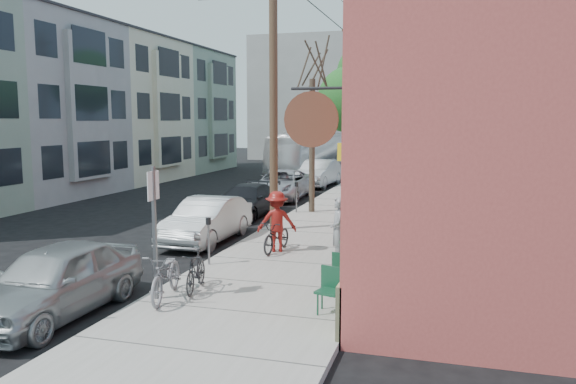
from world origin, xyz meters
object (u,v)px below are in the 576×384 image
(parking_meter_far, at_px, (296,192))
(parked_bike_b, at_px, (166,275))
(utility_pole_near, at_px, (272,74))
(car_1, at_px, (207,220))
(tree_leafy_far, at_px, (372,75))
(parked_bike_a, at_px, (196,271))
(sign_post, at_px, (154,220))
(patio_chair_b, at_px, (330,291))
(bus, at_px, (309,152))
(car_2, at_px, (246,201))
(car_3, at_px, (282,185))
(patron_green, at_px, (350,242))
(car_0, at_px, (55,280))
(patron_grey, at_px, (338,230))
(parking_meter_near, at_px, (209,233))
(cyclist, at_px, (277,221))
(car_4, at_px, (319,173))
(patio_chair_a, at_px, (340,275))
(tree_leafy_mid, at_px, (351,100))
(tree_bare, at_px, (312,146))

(parking_meter_far, relative_size, parked_bike_b, 0.65)
(utility_pole_near, height_order, car_1, utility_pole_near)
(tree_leafy_far, relative_size, parked_bike_a, 6.28)
(sign_post, distance_m, parked_bike_a, 1.55)
(patio_chair_b, distance_m, car_1, 7.88)
(parking_meter_far, height_order, parked_bike_b, parking_meter_far)
(bus, bearing_deg, parking_meter_far, -72.01)
(sign_post, distance_m, parking_meter_far, 11.59)
(sign_post, bearing_deg, patio_chair_b, 2.17)
(sign_post, height_order, car_2, sign_post)
(car_3, bearing_deg, patio_chair_b, -70.28)
(sign_post, bearing_deg, patron_green, 38.52)
(car_0, height_order, car_2, car_0)
(tree_leafy_far, xyz_separation_m, car_2, (-2.47, -18.75, -6.35))
(patron_grey, xyz_separation_m, parked_bike_b, (-2.91, -3.87, -0.38))
(sign_post, xyz_separation_m, patron_grey, (3.11, 3.95, -0.80))
(parking_meter_near, distance_m, cyclist, 2.29)
(utility_pole_near, xyz_separation_m, car_4, (-1.59, 13.95, -4.63))
(car_0, bearing_deg, patio_chair_b, 13.70)
(car_2, bearing_deg, parked_bike_a, -74.62)
(bus, bearing_deg, patron_grey, -68.78)
(patron_grey, xyz_separation_m, parked_bike_a, (-2.55, -3.21, -0.43))
(parking_meter_far, xyz_separation_m, parked_bike_a, (0.66, -10.81, -0.38))
(parked_bike_a, bearing_deg, sign_post, -137.18)
(sign_post, height_order, patio_chair_a, sign_post)
(patio_chair_b, xyz_separation_m, car_3, (-5.80, 16.04, 0.12))
(car_2, bearing_deg, tree_leafy_mid, 77.32)
(tree_leafy_mid, relative_size, parked_bike_b, 3.50)
(car_3, bearing_deg, tree_leafy_mid, 61.86)
(patron_grey, xyz_separation_m, car_3, (-5.22, 12.23, -0.32))
(cyclist, bearing_deg, patio_chair_a, 104.70)
(utility_pole_near, xyz_separation_m, parked_bike_b, (0.16, -7.81, -4.75))
(car_1, relative_size, car_2, 0.97)
(sign_post, distance_m, car_0, 2.25)
(parking_meter_near, xyz_separation_m, tree_leafy_mid, (0.55, 18.08, 4.01))
(utility_pole_near, relative_size, patron_green, 6.07)
(patio_chair_b, distance_m, car_2, 12.17)
(tree_bare, distance_m, patio_chair_b, 12.44)
(tree_leafy_mid, relative_size, car_0, 1.57)
(car_0, bearing_deg, parked_bike_b, 34.26)
(tree_leafy_far, xyz_separation_m, car_4, (-2.00, -7.79, -6.21))
(tree_leafy_mid, xyz_separation_m, patio_chair_b, (3.24, -20.85, -4.41))
(sign_post, xyz_separation_m, tree_leafy_far, (0.45, 29.64, 5.16))
(parking_meter_far, distance_m, parked_bike_a, 10.84)
(tree_bare, xyz_separation_m, car_1, (-2.00, -5.92, -2.13))
(parked_bike_b, bearing_deg, car_3, 86.00)
(patron_grey, bearing_deg, parked_bike_a, -55.02)
(patio_chair_a, xyz_separation_m, car_2, (-5.70, 9.59, 0.05))
(car_0, relative_size, bus, 0.39)
(tree_leafy_far, bearing_deg, patio_chair_b, -83.74)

